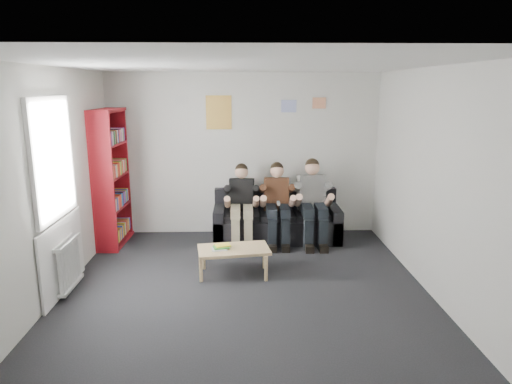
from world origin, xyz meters
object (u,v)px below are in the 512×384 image
(coffee_table, at_px, (234,251))
(person_left, at_px, (242,205))
(sofa, at_px, (276,222))
(bookshelf, at_px, (112,178))
(person_middle, at_px, (277,204))
(person_right, at_px, (313,203))

(coffee_table, relative_size, person_left, 0.74)
(sofa, distance_m, bookshelf, 2.72)
(person_left, xyz_separation_m, person_middle, (0.57, -0.00, 0.01))
(person_left, distance_m, person_middle, 0.57)
(coffee_table, bearing_deg, person_middle, 62.30)
(bookshelf, bearing_deg, person_middle, 1.28)
(coffee_table, distance_m, person_middle, 1.49)
(coffee_table, bearing_deg, sofa, 65.45)
(bookshelf, height_order, person_middle, bookshelf)
(sofa, relative_size, person_right, 1.52)
(bookshelf, bearing_deg, person_left, 1.01)
(person_middle, bearing_deg, person_left, -173.53)
(person_left, relative_size, person_middle, 0.99)
(person_left, height_order, person_right, person_right)
(sofa, distance_m, coffee_table, 1.63)
(sofa, height_order, person_middle, person_middle)
(bookshelf, height_order, coffee_table, bookshelf)
(sofa, relative_size, bookshelf, 0.95)
(sofa, height_order, person_left, person_left)
(sofa, bearing_deg, coffee_table, -114.55)
(person_middle, height_order, person_right, person_right)
(sofa, height_order, person_right, person_right)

